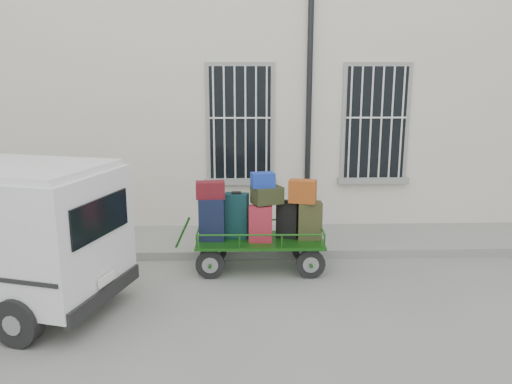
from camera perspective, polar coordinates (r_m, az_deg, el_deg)
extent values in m
plane|color=slate|center=(7.62, 1.42, -11.27)|extent=(80.00, 80.00, 0.00)
cube|color=beige|center=(12.45, 0.02, 12.28)|extent=(24.00, 5.00, 6.00)
cylinder|color=black|center=(9.96, 6.09, 10.95)|extent=(0.11, 0.11, 5.60)
cube|color=black|center=(9.96, -1.82, 7.84)|extent=(1.20, 0.08, 2.20)
cube|color=gray|center=(10.11, -1.77, 1.27)|extent=(1.45, 0.22, 0.12)
cube|color=black|center=(10.32, 13.48, 7.67)|extent=(1.20, 0.08, 2.20)
cube|color=gray|center=(10.46, 13.19, 1.33)|extent=(1.45, 0.22, 0.12)
cube|color=gray|center=(9.64, 0.67, -5.54)|extent=(24.00, 1.70, 0.15)
cylinder|color=black|center=(8.01, -5.26, -8.27)|extent=(0.47, 0.07, 0.47)
cylinder|color=gray|center=(8.01, -5.26, -8.27)|extent=(0.26, 0.09, 0.26)
cylinder|color=black|center=(8.68, -4.89, -6.58)|extent=(0.47, 0.07, 0.47)
cylinder|color=gray|center=(8.68, -4.89, -6.58)|extent=(0.26, 0.09, 0.26)
cylinder|color=black|center=(8.04, 6.26, -8.21)|extent=(0.47, 0.07, 0.47)
cylinder|color=gray|center=(8.04, 6.26, -8.21)|extent=(0.26, 0.09, 0.26)
cylinder|color=black|center=(8.71, 5.71, -6.53)|extent=(0.47, 0.07, 0.47)
cylinder|color=gray|center=(8.71, 5.71, -6.53)|extent=(0.26, 0.09, 0.26)
cube|color=#174E12|center=(8.23, 0.47, -5.56)|extent=(2.08, 0.98, 0.05)
cylinder|color=#174E12|center=(8.26, -8.38, -4.60)|extent=(0.27, 0.04, 0.53)
cube|color=black|center=(8.12, -5.06, -3.13)|extent=(0.42, 0.27, 0.69)
cube|color=black|center=(8.03, -5.11, -0.65)|extent=(0.17, 0.13, 0.03)
cube|color=black|center=(8.22, -2.25, -2.71)|extent=(0.42, 0.31, 0.74)
cube|color=black|center=(8.12, -2.28, -0.09)|extent=(0.16, 0.12, 0.03)
cube|color=maroon|center=(8.03, 0.53, -3.65)|extent=(0.39, 0.25, 0.59)
cube|color=black|center=(7.95, 0.53, -1.53)|extent=(0.15, 0.11, 0.03)
cube|color=black|center=(8.26, 3.56, -3.16)|extent=(0.38, 0.28, 0.60)
cube|color=black|center=(8.18, 3.59, -1.03)|extent=(0.14, 0.10, 0.03)
cube|color=#36391C|center=(8.19, 6.14, -3.27)|extent=(0.39, 0.25, 0.62)
cube|color=black|center=(8.10, 6.20, -1.05)|extent=(0.16, 0.13, 0.03)
cube|color=#591121|center=(8.04, -5.25, 0.25)|extent=(0.48, 0.28, 0.27)
cube|color=#282C16|center=(8.04, 1.29, -0.37)|extent=(0.55, 0.47, 0.27)
cube|color=brown|center=(8.04, 5.34, 0.09)|extent=(0.48, 0.34, 0.37)
cube|color=#1744A1|center=(7.99, 0.77, 1.39)|extent=(0.40, 0.32, 0.23)
cube|color=black|center=(6.55, -17.34, -2.77)|extent=(0.39, 1.21, 0.49)
cube|color=black|center=(6.89, -16.83, -11.03)|extent=(0.56, 1.61, 0.20)
cube|color=white|center=(6.80, -16.68, -9.48)|extent=(0.13, 0.37, 0.11)
cylinder|color=black|center=(6.70, -25.57, -13.23)|extent=(0.64, 0.36, 0.61)
cylinder|color=black|center=(7.90, -17.87, -8.62)|extent=(0.64, 0.36, 0.61)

